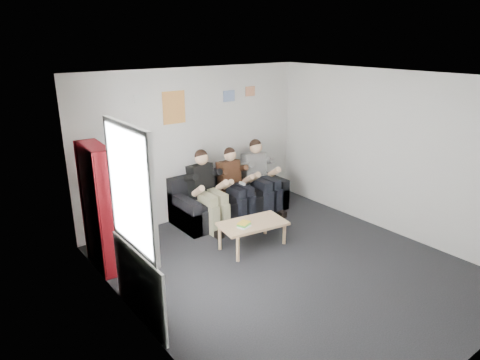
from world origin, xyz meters
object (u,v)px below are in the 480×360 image
object	(u,v)px
bookshelf	(100,208)
person_left	(208,191)
sofa	(229,200)
coffee_table	(253,225)
person_right	(261,177)
person_middle	(236,185)

from	to	relation	value
bookshelf	person_left	bearing A→B (deg)	10.44
sofa	bookshelf	bearing A→B (deg)	-170.56
bookshelf	person_left	xyz separation A→B (m)	(1.94, 0.22, -0.24)
coffee_table	person_right	xyz separation A→B (m)	(1.07, 1.06, 0.31)
bookshelf	person_middle	size ratio (longest dim) A/B	1.39
person_left	person_right	world-z (taller)	person_right
person_right	person_left	bearing A→B (deg)	-170.29
person_right	coffee_table	bearing A→B (deg)	-125.52
coffee_table	person_middle	xyz separation A→B (m)	(0.47, 1.06, 0.28)
sofa	person_right	size ratio (longest dim) A/B	1.57
person_left	person_right	size ratio (longest dim) A/B	0.99
sofa	coffee_table	xyz separation A→B (m)	(-0.47, -1.26, 0.07)
person_right	person_middle	bearing A→B (deg)	-170.57
sofa	person_middle	xyz separation A→B (m)	(0.00, -0.20, 0.35)
person_middle	person_right	world-z (taller)	person_right
bookshelf	coffee_table	bearing A→B (deg)	-18.07
sofa	coffee_table	bearing A→B (deg)	-110.32
coffee_table	person_right	size ratio (longest dim) A/B	0.76
sofa	coffee_table	distance (m)	1.35
person_middle	person_left	bearing A→B (deg)	-179.74
bookshelf	person_right	world-z (taller)	bookshelf
sofa	person_left	world-z (taller)	person_left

